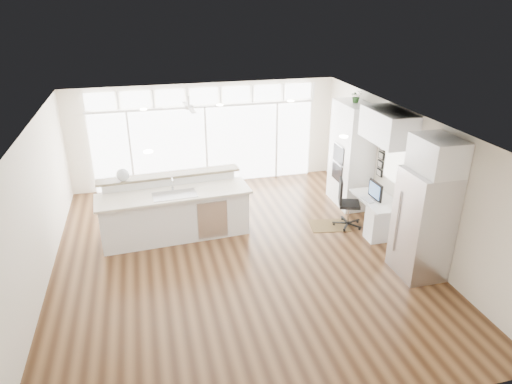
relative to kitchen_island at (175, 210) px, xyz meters
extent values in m
cube|color=#3A2212|center=(1.09, -1.11, -0.63)|extent=(7.00, 8.00, 0.02)
cube|color=white|center=(1.09, -1.11, 2.08)|extent=(7.00, 8.00, 0.02)
cube|color=#EFE4CF|center=(1.09, 2.89, 0.73)|extent=(7.00, 0.04, 2.70)
cube|color=#EFE4CF|center=(1.09, -5.11, 0.73)|extent=(7.00, 0.04, 2.70)
cube|color=#EFE4CF|center=(-2.41, -1.11, 0.73)|extent=(0.04, 8.00, 2.70)
cube|color=#EFE4CF|center=(4.59, -1.11, 0.73)|extent=(0.04, 8.00, 2.70)
cube|color=silver|center=(1.09, 2.83, 0.43)|extent=(5.80, 0.06, 2.08)
cube|color=silver|center=(1.09, 2.83, 1.76)|extent=(5.90, 0.06, 0.40)
cube|color=silver|center=(4.55, -0.81, 0.93)|extent=(0.04, 0.85, 0.85)
cube|color=silver|center=(0.59, 1.69, 1.86)|extent=(1.16, 1.16, 0.32)
cube|color=white|center=(1.09, -0.91, 2.06)|extent=(3.40, 3.00, 0.02)
cube|color=white|center=(4.26, 0.69, 0.63)|extent=(0.64, 1.20, 2.50)
cube|color=white|center=(4.22, -0.81, -0.24)|extent=(0.72, 1.30, 0.76)
cube|color=white|center=(4.26, -0.81, 1.73)|extent=(0.64, 1.30, 0.64)
cube|color=silver|center=(4.20, -2.46, 0.38)|extent=(0.76, 0.90, 2.00)
cube|color=white|center=(4.26, -2.46, 1.68)|extent=(0.64, 0.90, 0.60)
cube|color=black|center=(4.55, -0.19, 0.78)|extent=(0.06, 0.22, 0.80)
cube|color=white|center=(0.00, 0.00, 0.00)|extent=(3.22, 1.40, 1.25)
cube|color=#342410|center=(3.35, -0.36, -0.62)|extent=(0.94, 0.75, 0.01)
cube|color=black|center=(3.74, -0.47, -0.07)|extent=(0.72, 0.69, 1.10)
sphere|color=silver|center=(-0.98, 0.33, 0.76)|extent=(0.28, 0.28, 0.27)
cube|color=black|center=(4.14, -0.81, 0.35)|extent=(0.10, 0.51, 0.42)
cube|color=silver|center=(3.97, -0.81, 0.14)|extent=(0.17, 0.36, 0.02)
imported|color=#285323|center=(4.26, 0.69, 1.99)|extent=(0.27, 0.30, 0.22)
camera|label=1|loc=(-0.46, -8.73, 4.17)|focal=32.00mm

